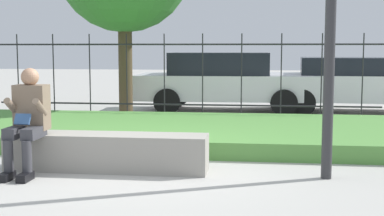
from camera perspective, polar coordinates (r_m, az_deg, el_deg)
name	(u,v)px	position (r m, az deg, el deg)	size (l,w,h in m)	color
ground_plane	(133,171)	(6.55, -6.27, -6.68)	(60.00, 60.00, 0.00)	#B2AFA8
stone_bench	(107,154)	(6.59, -9.11, -4.88)	(2.46, 0.47, 0.45)	gray
person_seated_reader	(28,117)	(6.56, -17.10, -0.89)	(0.42, 0.73, 1.25)	black
grass_berm	(167,131)	(8.79, -2.73, -2.49)	(9.69, 3.30, 0.24)	#569342
iron_fence	(183,76)	(10.65, -0.93, 3.43)	(7.69, 0.03, 1.76)	#232326
car_parked_right	(363,83)	(12.84, 17.82, 2.57)	(4.72, 2.16, 1.27)	silver
car_parked_center	(224,80)	(12.60, 3.49, 2.96)	(4.18, 2.04, 1.37)	silver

